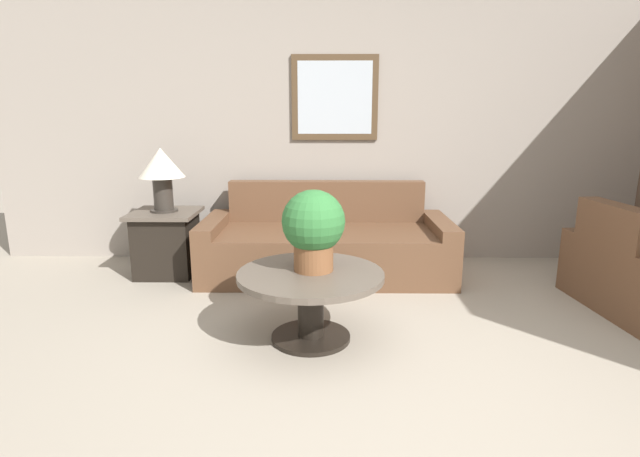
{
  "coord_description": "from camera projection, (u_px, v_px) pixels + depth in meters",
  "views": [
    {
      "loc": [
        -0.41,
        -2.29,
        1.5
      ],
      "look_at": [
        -0.45,
        1.6,
        0.58
      ],
      "focal_mm": 28.0,
      "sensor_mm": 36.0,
      "label": 1
    }
  ],
  "objects": [
    {
      "name": "side_table",
      "position": [
        167.0,
        242.0,
        4.66
      ],
      "size": [
        0.6,
        0.6,
        0.6
      ],
      "color": "black",
      "rests_on": "ground_plane"
    },
    {
      "name": "table_lamp",
      "position": [
        161.0,
        169.0,
        4.5
      ],
      "size": [
        0.41,
        0.41,
        0.58
      ],
      "color": "#2D2823",
      "rests_on": "side_table"
    },
    {
      "name": "ground_plane",
      "position": [
        404.0,
        410.0,
        2.57
      ],
      "size": [
        20.0,
        20.0,
        0.0
      ],
      "primitive_type": "plane",
      "color": "gray"
    },
    {
      "name": "coffee_table",
      "position": [
        311.0,
        291.0,
        3.29
      ],
      "size": [
        0.97,
        0.97,
        0.47
      ],
      "color": "black",
      "rests_on": "ground_plane"
    },
    {
      "name": "couch_main",
      "position": [
        326.0,
        246.0,
        4.67
      ],
      "size": [
        2.27,
        0.97,
        0.83
      ],
      "color": "brown",
      "rests_on": "ground_plane"
    },
    {
      "name": "wall_back",
      "position": [
        366.0,
        131.0,
        5.0
      ],
      "size": [
        7.53,
        0.09,
        2.6
      ],
      "color": "gray",
      "rests_on": "ground_plane"
    },
    {
      "name": "potted_plant_on_table",
      "position": [
        313.0,
        227.0,
        3.24
      ],
      "size": [
        0.41,
        0.41,
        0.54
      ],
      "color": "brown",
      "rests_on": "coffee_table"
    }
  ]
}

